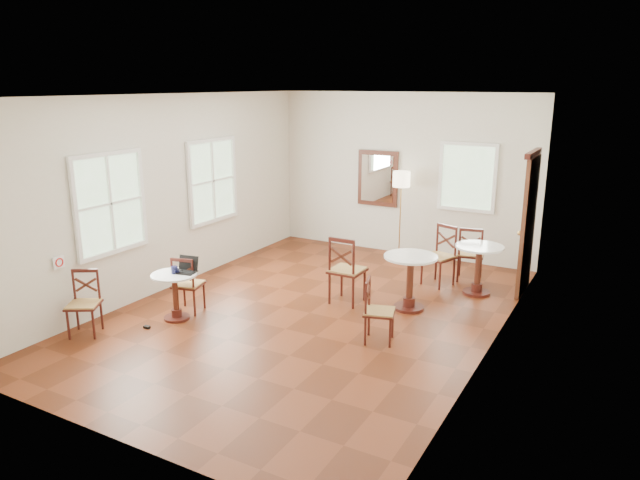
{
  "coord_description": "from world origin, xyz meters",
  "views": [
    {
      "loc": [
        3.88,
        -6.69,
        3.16
      ],
      "look_at": [
        0.0,
        0.3,
        1.0
      ],
      "focal_mm": 32.81,
      "sensor_mm": 36.0,
      "label": 1
    }
  ],
  "objects_px": {
    "mouse": "(181,271)",
    "navy_mug": "(175,270)",
    "cafe_table_near": "(175,291)",
    "chair_mid_b": "(378,311)",
    "cafe_table_mid": "(410,276)",
    "chair_near_b": "(84,303)",
    "chair_back_b": "(440,256)",
    "chair_mid_a": "(346,270)",
    "floor_lamp": "(401,185)",
    "power_adapter": "(147,327)",
    "cafe_table_back": "(478,264)",
    "chair_back_a": "(470,254)",
    "water_glass": "(176,270)",
    "laptop": "(186,268)",
    "chair_near_a": "(188,284)"
  },
  "relations": [
    {
      "from": "mouse",
      "to": "navy_mug",
      "type": "distance_m",
      "value": 0.11
    },
    {
      "from": "cafe_table_near",
      "to": "chair_mid_b",
      "type": "relative_size",
      "value": 0.8
    },
    {
      "from": "cafe_table_mid",
      "to": "chair_near_b",
      "type": "bearing_deg",
      "value": -139.74
    },
    {
      "from": "navy_mug",
      "to": "chair_near_b",
      "type": "bearing_deg",
      "value": -125.72
    },
    {
      "from": "chair_back_b",
      "to": "mouse",
      "type": "bearing_deg",
      "value": -111.64
    },
    {
      "from": "chair_mid_a",
      "to": "floor_lamp",
      "type": "distance_m",
      "value": 2.69
    },
    {
      "from": "chair_mid_a",
      "to": "power_adapter",
      "type": "bearing_deg",
      "value": 48.69
    },
    {
      "from": "chair_mid_b",
      "to": "chair_back_b",
      "type": "bearing_deg",
      "value": -16.09
    },
    {
      "from": "chair_near_b",
      "to": "navy_mug",
      "type": "height_order",
      "value": "chair_near_b"
    },
    {
      "from": "chair_mid_b",
      "to": "floor_lamp",
      "type": "relative_size",
      "value": 0.5
    },
    {
      "from": "cafe_table_back",
      "to": "chair_back_a",
      "type": "xyz_separation_m",
      "value": [
        -0.27,
        0.57,
        -0.02
      ]
    },
    {
      "from": "cafe_table_near",
      "to": "chair_back_a",
      "type": "height_order",
      "value": "chair_back_a"
    },
    {
      "from": "power_adapter",
      "to": "chair_mid_b",
      "type": "bearing_deg",
      "value": 21.61
    },
    {
      "from": "mouse",
      "to": "water_glass",
      "type": "relative_size",
      "value": 0.84
    },
    {
      "from": "cafe_table_mid",
      "to": "chair_near_b",
      "type": "height_order",
      "value": "chair_near_b"
    },
    {
      "from": "chair_back_b",
      "to": "cafe_table_back",
      "type": "bearing_deg",
      "value": 7.85
    },
    {
      "from": "chair_near_b",
      "to": "chair_back_a",
      "type": "bearing_deg",
      "value": 19.14
    },
    {
      "from": "chair_back_b",
      "to": "laptop",
      "type": "relative_size",
      "value": 2.91
    },
    {
      "from": "chair_mid_b",
      "to": "chair_back_a",
      "type": "bearing_deg",
      "value": -23.6
    },
    {
      "from": "cafe_table_mid",
      "to": "floor_lamp",
      "type": "xyz_separation_m",
      "value": [
        -1.07,
        2.32,
        0.87
      ]
    },
    {
      "from": "chair_mid_a",
      "to": "chair_back_b",
      "type": "bearing_deg",
      "value": -122.16
    },
    {
      "from": "chair_back_a",
      "to": "power_adapter",
      "type": "distance_m",
      "value": 5.17
    },
    {
      "from": "floor_lamp",
      "to": "power_adapter",
      "type": "height_order",
      "value": "floor_lamp"
    },
    {
      "from": "chair_back_b",
      "to": "chair_mid_b",
      "type": "bearing_deg",
      "value": -70.02
    },
    {
      "from": "chair_back_a",
      "to": "chair_mid_a",
      "type": "bearing_deg",
      "value": 44.3
    },
    {
      "from": "chair_near_b",
      "to": "chair_back_b",
      "type": "bearing_deg",
      "value": 19.32
    },
    {
      "from": "chair_mid_b",
      "to": "power_adapter",
      "type": "bearing_deg",
      "value": 95.45
    },
    {
      "from": "cafe_table_near",
      "to": "cafe_table_back",
      "type": "distance_m",
      "value": 4.51
    },
    {
      "from": "cafe_table_mid",
      "to": "cafe_table_back",
      "type": "height_order",
      "value": "cafe_table_mid"
    },
    {
      "from": "floor_lamp",
      "to": "navy_mug",
      "type": "relative_size",
      "value": 12.65
    },
    {
      "from": "chair_near_a",
      "to": "navy_mug",
      "type": "distance_m",
      "value": 0.4
    },
    {
      "from": "floor_lamp",
      "to": "navy_mug",
      "type": "height_order",
      "value": "floor_lamp"
    },
    {
      "from": "cafe_table_mid",
      "to": "chair_near_a",
      "type": "xyz_separation_m",
      "value": [
        -2.7,
        -1.62,
        -0.08
      ]
    },
    {
      "from": "chair_back_a",
      "to": "power_adapter",
      "type": "height_order",
      "value": "chair_back_a"
    },
    {
      "from": "cafe_table_back",
      "to": "cafe_table_mid",
      "type": "bearing_deg",
      "value": -121.99
    },
    {
      "from": "cafe_table_mid",
      "to": "chair_back_a",
      "type": "bearing_deg",
      "value": 76.04
    },
    {
      "from": "cafe_table_mid",
      "to": "water_glass",
      "type": "relative_size",
      "value": 8.09
    },
    {
      "from": "chair_near_b",
      "to": "chair_mid_b",
      "type": "distance_m",
      "value": 3.76
    },
    {
      "from": "mouse",
      "to": "water_glass",
      "type": "distance_m",
      "value": 0.11
    },
    {
      "from": "floor_lamp",
      "to": "water_glass",
      "type": "bearing_deg",
      "value": -110.45
    },
    {
      "from": "navy_mug",
      "to": "water_glass",
      "type": "distance_m",
      "value": 0.03
    },
    {
      "from": "floor_lamp",
      "to": "power_adapter",
      "type": "bearing_deg",
      "value": -110.24
    },
    {
      "from": "chair_near_a",
      "to": "cafe_table_mid",
      "type": "bearing_deg",
      "value": -163.83
    },
    {
      "from": "chair_back_b",
      "to": "cafe_table_mid",
      "type": "bearing_deg",
      "value": -71.7
    },
    {
      "from": "cafe_table_back",
      "to": "chair_back_b",
      "type": "bearing_deg",
      "value": 167.94
    },
    {
      "from": "chair_mid_b",
      "to": "floor_lamp",
      "type": "bearing_deg",
      "value": 1.25
    },
    {
      "from": "cafe_table_near",
      "to": "water_glass",
      "type": "height_order",
      "value": "water_glass"
    },
    {
      "from": "cafe_table_back",
      "to": "chair_mid_b",
      "type": "relative_size",
      "value": 0.94
    },
    {
      "from": "chair_mid_b",
      "to": "water_glass",
      "type": "xyz_separation_m",
      "value": [
        -2.68,
        -0.67,
        0.3
      ]
    },
    {
      "from": "chair_back_a",
      "to": "cafe_table_mid",
      "type": "bearing_deg",
      "value": 65.13
    }
  ]
}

